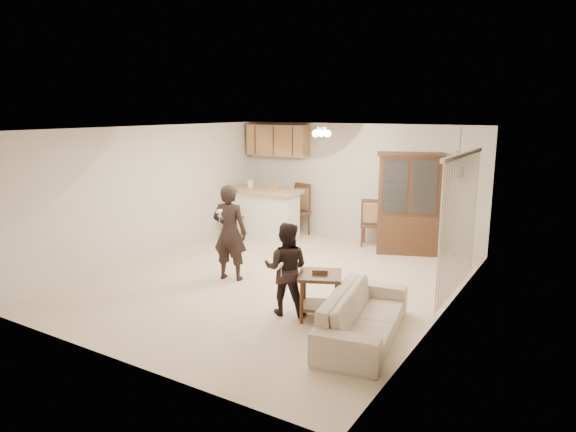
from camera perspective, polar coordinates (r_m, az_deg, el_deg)
The scene contains 23 objects.
floor at distance 8.60m, azimuth -1.41°, elevation -7.18°, with size 6.50×6.50×0.00m, color beige.
ceiling at distance 8.14m, azimuth -1.50°, elevation 9.70°, with size 5.50×6.50×0.02m, color white.
wall_back at distance 11.12m, azimuth 7.67°, elevation 3.70°, with size 5.50×0.02×2.50m, color beige.
wall_front at distance 5.89m, azimuth -18.87°, elevation -4.09°, with size 5.50×0.02×2.50m, color beige.
wall_left at distance 10.02m, azimuth -14.81°, elevation 2.53°, with size 0.02×6.50×2.50m, color beige.
wall_right at distance 7.20m, azimuth 17.27°, elevation -1.15°, with size 0.02×6.50×2.50m, color beige.
breakfast_bar at distance 11.35m, azimuth -2.87°, elevation 0.12°, with size 1.60×0.55×1.00m, color silver.
bar_top at distance 11.25m, azimuth -2.90°, elevation 2.86°, with size 1.75×0.70×0.08m, color tan.
upper_cabinets at distance 11.77m, azimuth -1.16°, elevation 8.41°, with size 1.50×0.34×0.70m, color olive.
vertical_blinds at distance 8.10m, azimuth 18.51°, elevation -0.91°, with size 0.06×2.30×2.10m, color silver, non-canonical shape.
ceiling_fixture at distance 9.08m, azimuth 3.74°, elevation 9.27°, with size 0.36×0.36×0.20m, color #FFF1BF, non-canonical shape.
hanging_plant at distance 9.52m, azimuth 18.47°, elevation 5.49°, with size 0.43×0.37×0.48m, color #305522.
plant_cord at distance 9.50m, azimuth 18.59°, elevation 7.44°, with size 0.01×0.01×0.65m, color black.
sofa at distance 6.51m, azimuth 8.42°, elevation -10.28°, with size 1.87×0.73×0.73m, color beige.
adult at distance 8.48m, azimuth -6.50°, elevation -1.20°, with size 0.66×0.43×1.80m, color black.
child at distance 7.07m, azimuth -0.21°, elevation -5.67°, with size 0.66×0.51×1.35m, color black.
china_hutch at distance 10.25m, azimuth 13.20°, elevation 1.28°, with size 1.35×0.91×1.98m.
side_table at distance 7.05m, azimuth 3.55°, elevation -8.75°, with size 0.76×0.76×0.70m.
chair_bar at distance 11.47m, azimuth -5.97°, elevation -0.87°, with size 0.62×0.62×1.04m.
chair_hutch_left at distance 11.56m, azimuth 0.86°, elevation -0.54°, with size 0.62×0.62×1.16m.
chair_hutch_right at distance 10.81m, azimuth 9.31°, elevation -1.78°, with size 0.56×0.56×1.02m.
controller_adult at distance 8.08m, azimuth -7.65°, elevation 0.53°, with size 0.04×0.14×0.04m, color white.
controller_child at distance 6.76m, azimuth -0.77°, elevation -5.44°, with size 0.03×0.11×0.03m, color white.
Camera 1 is at (4.41, -6.84, 2.80)m, focal length 32.00 mm.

